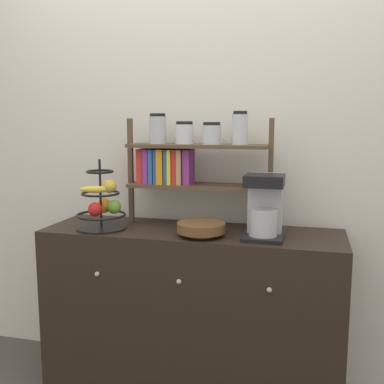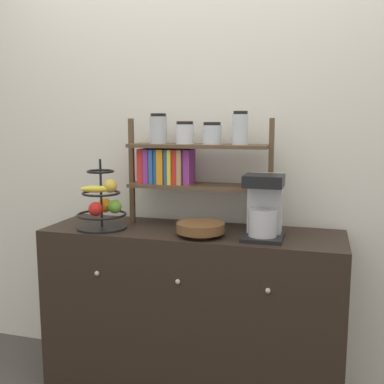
# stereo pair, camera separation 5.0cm
# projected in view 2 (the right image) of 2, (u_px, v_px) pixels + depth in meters

# --- Properties ---
(wall_back) EXTENTS (7.00, 0.05, 2.60)m
(wall_back) POSITION_uv_depth(u_px,v_px,m) (205.00, 140.00, 2.45)
(wall_back) COLOR silver
(wall_back) RESTS_ON ground_plane
(sideboard) EXTENTS (1.50, 0.47, 0.86)m
(sideboard) POSITION_uv_depth(u_px,v_px,m) (192.00, 311.00, 2.32)
(sideboard) COLOR black
(sideboard) RESTS_ON ground_plane
(coffee_maker) EXTENTS (0.19, 0.21, 0.30)m
(coffee_maker) POSITION_uv_depth(u_px,v_px,m) (264.00, 207.00, 2.09)
(coffee_maker) COLOR black
(coffee_maker) RESTS_ON sideboard
(fruit_stand) EXTENTS (0.25, 0.25, 0.36)m
(fruit_stand) POSITION_uv_depth(u_px,v_px,m) (103.00, 205.00, 2.29)
(fruit_stand) COLOR black
(fruit_stand) RESTS_ON sideboard
(wooden_bowl) EXTENTS (0.23, 0.23, 0.06)m
(wooden_bowl) POSITION_uv_depth(u_px,v_px,m) (201.00, 228.00, 2.14)
(wooden_bowl) COLOR brown
(wooden_bowl) RESTS_ON sideboard
(shelf_hutch) EXTENTS (0.76, 0.20, 0.59)m
(shelf_hutch) POSITION_uv_depth(u_px,v_px,m) (185.00, 157.00, 2.32)
(shelf_hutch) COLOR brown
(shelf_hutch) RESTS_ON sideboard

